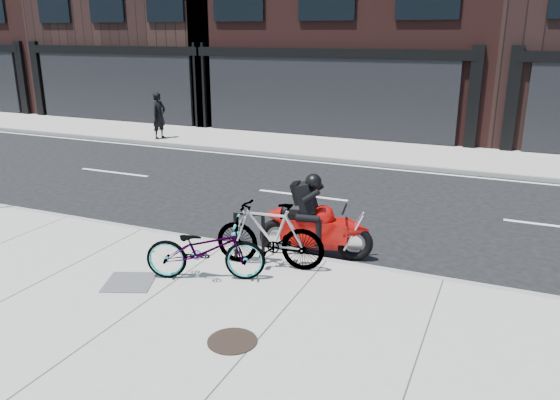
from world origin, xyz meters
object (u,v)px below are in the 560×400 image
at_px(bike_rack, 249,233).
at_px(utility_grate, 130,282).
at_px(motorcycle, 320,224).
at_px(pedestrian, 159,116).
at_px(manhole_cover, 232,341).
at_px(bicycle_front, 205,249).
at_px(bicycle_rear, 269,235).

xyz_separation_m(bike_rack, utility_grate, (-1.42, -1.50, -0.54)).
bearing_deg(motorcycle, pedestrian, 128.68).
height_order(bike_rack, motorcycle, motorcycle).
bearing_deg(bike_rack, motorcycle, 47.19).
distance_m(pedestrian, manhole_cover, 14.82).
bearing_deg(bike_rack, utility_grate, -133.49).
bearing_deg(manhole_cover, bike_rack, 111.34).
xyz_separation_m(bike_rack, bicycle_front, (-0.36, -0.85, -0.04)).
relative_size(bike_rack, motorcycle, 0.44).
bearing_deg(bicycle_front, utility_grate, 100.08).
xyz_separation_m(bicycle_rear, motorcycle, (0.56, 1.02, -0.06)).
bearing_deg(utility_grate, bicycle_front, 31.38).
bearing_deg(bicycle_rear, motorcycle, 144.64).
bearing_deg(motorcycle, bicycle_rear, -128.88).
height_order(bike_rack, bicycle_rear, bicycle_rear).
height_order(bicycle_rear, motorcycle, motorcycle).
xyz_separation_m(bike_rack, pedestrian, (-8.33, 9.14, 0.32)).
bearing_deg(manhole_cover, pedestrian, 128.75).
xyz_separation_m(bicycle_front, bicycle_rear, (0.75, 0.85, 0.07)).
bearing_deg(utility_grate, pedestrian, 122.98).
relative_size(bike_rack, manhole_cover, 1.41).
relative_size(motorcycle, manhole_cover, 3.21).
distance_m(pedestrian, utility_grate, 12.71).
bearing_deg(bike_rack, bicycle_rear, 0.00).
distance_m(bicycle_front, motorcycle, 2.28).
xyz_separation_m(bicycle_front, manhole_cover, (1.30, -1.54, -0.50)).
height_order(manhole_cover, utility_grate, same).
distance_m(motorcycle, utility_grate, 3.49).
distance_m(bicycle_rear, motorcycle, 1.16).
relative_size(bicycle_front, pedestrian, 1.11).
bearing_deg(motorcycle, manhole_cover, -100.24).
bearing_deg(pedestrian, motorcycle, -124.77).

